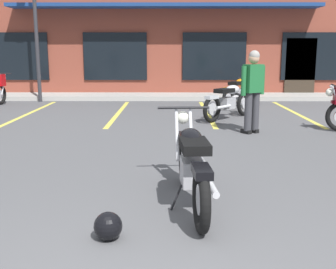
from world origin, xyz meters
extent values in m
plane|color=#515154|center=(0.00, 4.06, 0.00)|extent=(80.00, 80.00, 0.00)
cube|color=#A8A59E|center=(0.00, 12.64, 0.07)|extent=(22.00, 1.80, 0.14)
cube|color=brown|center=(0.00, 16.42, 1.99)|extent=(17.96, 6.33, 3.98)
cube|color=black|center=(-5.39, 13.21, 1.45)|extent=(2.30, 0.06, 1.70)
cube|color=black|center=(-1.80, 13.21, 1.45)|extent=(2.30, 0.06, 1.70)
cube|color=black|center=(1.80, 13.21, 1.45)|extent=(2.30, 0.06, 1.70)
cube|color=black|center=(5.39, 13.21, 1.45)|extent=(2.30, 0.06, 1.70)
cube|color=#33281E|center=(4.94, 13.21, 1.05)|extent=(1.10, 0.06, 2.10)
cube|color=navy|center=(0.00, 12.80, 3.18)|extent=(10.78, 0.90, 0.12)
cube|color=#DBCC4C|center=(-3.60, 9.04, 0.00)|extent=(0.12, 4.80, 0.01)
cube|color=#DBCC4C|center=(-1.20, 9.04, 0.00)|extent=(0.12, 4.80, 0.01)
cube|color=#DBCC4C|center=(1.20, 9.04, 0.00)|extent=(0.12, 4.80, 0.01)
cube|color=#DBCC4C|center=(3.60, 9.04, 0.00)|extent=(0.12, 4.80, 0.01)
torus|color=black|center=(0.50, 1.41, 0.32)|extent=(0.15, 0.65, 0.64)
cylinder|color=#B7B7BC|center=(0.50, 1.41, 0.32)|extent=(0.08, 0.29, 0.29)
torus|color=black|center=(0.39, 2.84, 0.32)|extent=(0.15, 0.65, 0.64)
cylinder|color=#B7B7BC|center=(0.39, 2.84, 0.32)|extent=(0.08, 0.29, 0.29)
cylinder|color=silver|center=(0.29, 2.93, 0.64)|extent=(0.07, 0.33, 0.66)
cylinder|color=silver|center=(0.47, 2.95, 0.64)|extent=(0.07, 0.33, 0.66)
cylinder|color=black|center=(0.38, 3.02, 0.96)|extent=(0.66, 0.08, 0.03)
sphere|color=silver|center=(0.37, 3.10, 0.82)|extent=(0.18, 0.18, 0.17)
cube|color=black|center=(0.39, 2.88, 0.62)|extent=(0.17, 0.37, 0.06)
cube|color=#9E9EA3|center=(0.45, 2.04, 0.40)|extent=(0.27, 0.42, 0.28)
cylinder|color=silver|center=(0.62, 1.68, 0.36)|extent=(0.11, 0.55, 0.07)
cylinder|color=black|center=(0.43, 2.24, 0.64)|extent=(0.13, 0.94, 0.26)
ellipsoid|color=black|center=(0.43, 2.26, 0.72)|extent=(0.29, 0.50, 0.22)
cube|color=black|center=(0.46, 1.90, 0.72)|extent=(0.32, 0.54, 0.10)
cube|color=black|center=(0.50, 1.39, 0.60)|extent=(0.19, 0.37, 0.08)
cylinder|color=black|center=(0.27, 1.96, 0.14)|extent=(0.14, 0.03, 0.29)
torus|color=black|center=(1.18, 7.48, 0.32)|extent=(0.50, 0.55, 0.64)
cylinder|color=#B7B7BC|center=(1.18, 7.48, 0.32)|extent=(0.23, 0.26, 0.29)
torus|color=black|center=(2.13, 8.56, 0.32)|extent=(0.50, 0.55, 0.64)
cylinder|color=#B7B7BC|center=(2.13, 8.56, 0.32)|extent=(0.23, 0.26, 0.29)
cylinder|color=silver|center=(2.13, 8.70, 0.64)|extent=(0.25, 0.27, 0.66)
cylinder|color=silver|center=(2.27, 8.58, 0.64)|extent=(0.25, 0.27, 0.66)
cylinder|color=black|center=(2.25, 8.70, 0.96)|extent=(0.52, 0.46, 0.03)
sphere|color=silver|center=(2.30, 8.76, 0.82)|extent=(0.24, 0.24, 0.17)
cube|color=silver|center=(2.16, 8.59, 0.62)|extent=(0.34, 0.36, 0.06)
cube|color=#9E9EA3|center=(1.60, 7.96, 0.40)|extent=(0.44, 0.46, 0.28)
cylinder|color=silver|center=(1.47, 7.59, 0.36)|extent=(0.42, 0.46, 0.07)
cylinder|color=black|center=(1.74, 8.11, 0.64)|extent=(0.67, 0.75, 0.26)
ellipsoid|color=silver|center=(1.75, 8.13, 0.72)|extent=(0.51, 0.53, 0.22)
cube|color=black|center=(1.51, 7.86, 0.72)|extent=(0.55, 0.58, 0.10)
cube|color=silver|center=(1.17, 7.47, 0.60)|extent=(0.36, 0.38, 0.08)
cylinder|color=black|center=(1.42, 8.03, 0.14)|extent=(0.12, 0.11, 0.29)
cylinder|color=silver|center=(3.69, 6.49, 0.64)|extent=(0.33, 0.10, 0.66)
cylinder|color=black|center=(3.60, 6.42, 0.96)|extent=(0.15, 0.66, 0.03)
sphere|color=silver|center=(3.52, 6.43, 0.82)|extent=(0.20, 0.20, 0.17)
torus|color=black|center=(1.86, 9.74, 0.32)|extent=(0.43, 0.59, 0.64)
cylinder|color=#B7B7BC|center=(1.86, 9.74, 0.32)|extent=(0.21, 0.27, 0.29)
torus|color=black|center=(2.65, 10.95, 0.32)|extent=(0.43, 0.59, 0.64)
cylinder|color=#B7B7BC|center=(2.65, 10.95, 0.32)|extent=(0.21, 0.27, 0.29)
cylinder|color=silver|center=(2.63, 11.08, 0.64)|extent=(0.21, 0.30, 0.66)
cylinder|color=silver|center=(2.78, 10.98, 0.64)|extent=(0.21, 0.30, 0.66)
cylinder|color=black|center=(2.75, 11.10, 0.96)|extent=(0.57, 0.39, 0.03)
sphere|color=silver|center=(2.79, 11.16, 0.82)|extent=(0.24, 0.24, 0.17)
cube|color=orange|center=(2.67, 10.98, 0.62)|extent=(0.31, 0.38, 0.06)
cube|color=#9E9EA3|center=(2.21, 10.28, 0.40)|extent=(0.42, 0.47, 0.28)
cylinder|color=silver|center=(2.13, 9.89, 0.36)|extent=(0.36, 0.50, 0.07)
cylinder|color=black|center=(2.32, 10.44, 0.64)|extent=(0.56, 0.82, 0.26)
ellipsoid|color=orange|center=(2.33, 10.46, 0.72)|extent=(0.48, 0.54, 0.22)
cube|color=black|center=(2.14, 10.16, 0.72)|extent=(0.52, 0.59, 0.10)
cube|color=orange|center=(1.85, 9.72, 0.60)|extent=(0.33, 0.39, 0.08)
cylinder|color=black|center=(2.03, 10.32, 0.14)|extent=(0.13, 0.09, 0.29)
torus|color=black|center=(-5.10, 10.74, 0.32)|extent=(0.20, 0.65, 0.64)
cylinder|color=#B7B7BC|center=(-5.10, 10.74, 0.32)|extent=(0.11, 0.29, 0.29)
cylinder|color=silver|center=(-5.00, 10.82, 0.64)|extent=(0.10, 0.33, 0.66)
cylinder|color=black|center=(-5.07, 10.92, 0.96)|extent=(0.66, 0.14, 0.03)
sphere|color=silver|center=(-5.06, 11.00, 0.82)|extent=(0.19, 0.19, 0.17)
cube|color=#B70F14|center=(-5.09, 10.78, 0.62)|extent=(0.20, 0.38, 0.06)
cube|color=#B70F14|center=(-5.09, 10.79, 0.76)|extent=(0.31, 0.28, 0.36)
cube|color=black|center=(1.76, 6.18, 0.04)|extent=(0.21, 0.26, 0.08)
cube|color=black|center=(1.93, 6.29, 0.04)|extent=(0.21, 0.26, 0.08)
cylinder|color=#38383D|center=(1.79, 6.15, 0.46)|extent=(0.21, 0.21, 0.80)
cylinder|color=#38383D|center=(1.95, 6.26, 0.46)|extent=(0.21, 0.21, 0.80)
cube|color=#1E6633|center=(1.87, 6.20, 1.12)|extent=(0.44, 0.39, 0.56)
cylinder|color=#1E6633|center=(1.66, 6.07, 1.08)|extent=(0.14, 0.14, 0.58)
cylinder|color=#1E6633|center=(2.08, 6.34, 1.08)|extent=(0.14, 0.14, 0.58)
sphere|color=tan|center=(1.87, 6.20, 1.52)|extent=(0.30, 0.30, 0.22)
sphere|color=gray|center=(1.88, 6.19, 1.57)|extent=(0.29, 0.29, 0.21)
sphere|color=black|center=(-0.35, 1.24, 0.13)|extent=(0.26, 0.26, 0.26)
cube|color=black|center=(-0.35, 1.34, 0.12)|extent=(0.18, 0.03, 0.09)
cylinder|color=#2D2D33|center=(-4.10, 11.54, 2.67)|extent=(0.12, 0.12, 5.34)
camera|label=1|loc=(0.21, -2.29, 1.68)|focal=44.99mm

